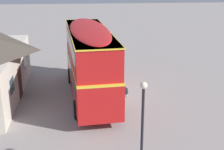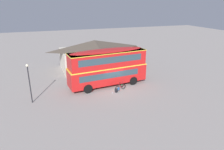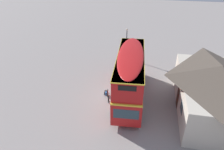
{
  "view_description": "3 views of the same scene",
  "coord_description": "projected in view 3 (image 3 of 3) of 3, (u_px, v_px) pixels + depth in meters",
  "views": [
    {
      "loc": [
        -20.65,
        1.3,
        8.32
      ],
      "look_at": [
        -0.67,
        -0.46,
        1.57
      ],
      "focal_mm": 51.0,
      "sensor_mm": 36.0,
      "label": 1
    },
    {
      "loc": [
        -8.24,
        -22.29,
        10.2
      ],
      "look_at": [
        -0.06,
        0.6,
        1.51
      ],
      "focal_mm": 32.52,
      "sensor_mm": 36.0,
      "label": 2
    },
    {
      "loc": [
        17.15,
        3.21,
        12.45
      ],
      "look_at": [
        -1.04,
        -0.93,
        1.98
      ],
      "focal_mm": 33.31,
      "sensor_mm": 36.0,
      "label": 3
    }
  ],
  "objects": [
    {
      "name": "water_bottle_clear_plastic",
      "position": [
        106.0,
        91.0,
        22.18
      ],
      "size": [
        0.07,
        0.07,
        0.24
      ],
      "color": "silver",
      "rests_on": "ground"
    },
    {
      "name": "touring_bicycle",
      "position": [
        108.0,
        96.0,
        20.95
      ],
      "size": [
        1.62,
        0.78,
        1.03
      ],
      "color": "black",
      "rests_on": "ground"
    },
    {
      "name": "backpack_on_ground",
      "position": [
        106.0,
        93.0,
        21.64
      ],
      "size": [
        0.35,
        0.34,
        0.5
      ],
      "color": "black",
      "rests_on": "ground"
    },
    {
      "name": "pub_building",
      "position": [
        216.0,
        88.0,
        18.51
      ],
      "size": [
        11.07,
        6.93,
        4.6
      ],
      "color": "beige",
      "rests_on": "ground"
    },
    {
      "name": "double_decker_bus",
      "position": [
        130.0,
        74.0,
        20.23
      ],
      "size": [
        10.28,
        3.46,
        4.79
      ],
      "color": "black",
      "rests_on": "ground"
    },
    {
      "name": "ground_plane",
      "position": [
        119.0,
        98.0,
        21.29
      ],
      "size": [
        120.0,
        120.0,
        0.0
      ],
      "primitive_type": "plane",
      "color": "gray"
    },
    {
      "name": "street_lamp",
      "position": [
        127.0,
        40.0,
        28.42
      ],
      "size": [
        0.28,
        0.28,
        4.33
      ],
      "color": "black",
      "rests_on": "ground"
    }
  ]
}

